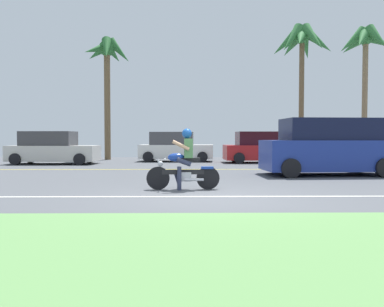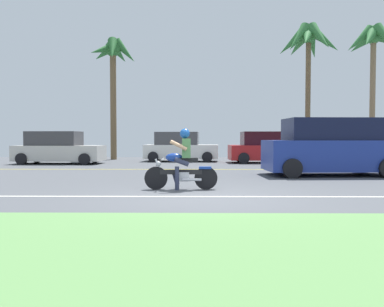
{
  "view_description": "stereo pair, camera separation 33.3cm",
  "coord_description": "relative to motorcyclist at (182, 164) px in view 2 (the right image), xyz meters",
  "views": [
    {
      "loc": [
        -0.44,
        -8.9,
        1.32
      ],
      "look_at": [
        -0.27,
        3.21,
        0.83
      ],
      "focal_mm": 38.0,
      "sensor_mm": 36.0,
      "label": 1
    },
    {
      "loc": [
        -0.11,
        -8.9,
        1.32
      ],
      "look_at": [
        -0.27,
        3.21,
        0.83
      ],
      "focal_mm": 38.0,
      "sensor_mm": 36.0,
      "label": 2
    }
  ],
  "objects": [
    {
      "name": "suv_nearby",
      "position": [
        5.0,
        3.89,
        0.3
      ],
      "size": [
        4.64,
        2.32,
        1.97
      ],
      "color": "navy",
      "rests_on": "ground"
    },
    {
      "name": "grass_median",
      "position": [
        0.51,
        -5.39,
        -0.62
      ],
      "size": [
        56.0,
        3.8,
        0.06
      ],
      "primitive_type": "cube",
      "color": "#5B8C4C",
      "rests_on": "ground"
    },
    {
      "name": "palm_tree_0",
      "position": [
        -4.58,
        13.79,
        5.14
      ],
      "size": [
        2.97,
        3.12,
        7.14
      ],
      "color": "brown",
      "rests_on": "ground"
    },
    {
      "name": "parked_car_0",
      "position": [
        -6.56,
        9.95,
        0.1
      ],
      "size": [
        4.38,
        2.06,
        1.61
      ],
      "color": "beige",
      "rests_on": "ground"
    },
    {
      "name": "parked_car_1",
      "position": [
        -0.55,
        12.08,
        0.1
      ],
      "size": [
        4.1,
        1.99,
        1.61
      ],
      "color": "white",
      "rests_on": "ground"
    },
    {
      "name": "lane_line_far",
      "position": [
        0.51,
        6.43,
        -0.65
      ],
      "size": [
        50.4,
        0.12,
        0.01
      ],
      "primitive_type": "cube",
      "color": "yellow",
      "rests_on": "ground"
    },
    {
      "name": "palm_tree_1",
      "position": [
        10.83,
        14.26,
        6.06
      ],
      "size": [
        3.74,
        3.63,
        8.0
      ],
      "color": "#846B4C",
      "rests_on": "ground"
    },
    {
      "name": "palm_tree_2",
      "position": [
        6.94,
        14.2,
        6.16
      ],
      "size": [
        3.9,
        3.94,
        8.06
      ],
      "color": "brown",
      "rests_on": "ground"
    },
    {
      "name": "parked_car_2",
      "position": [
        4.16,
        10.93,
        0.1
      ],
      "size": [
        4.41,
        2.1,
        1.61
      ],
      "color": "#AD1E1E",
      "rests_on": "ground"
    },
    {
      "name": "motorcyclist",
      "position": [
        0.0,
        0.0,
        0.0
      ],
      "size": [
        1.84,
        0.6,
        1.54
      ],
      "color": "black",
      "rests_on": "ground"
    },
    {
      "name": "lane_line_near",
      "position": [
        0.51,
        -1.23,
        -0.65
      ],
      "size": [
        50.4,
        0.12,
        0.01
      ],
      "primitive_type": "cube",
      "color": "silver",
      "rests_on": "ground"
    },
    {
      "name": "ground",
      "position": [
        0.51,
        1.71,
        -0.67
      ],
      "size": [
        56.0,
        30.0,
        0.04
      ],
      "primitive_type": "cube",
      "color": "#4C4F54"
    }
  ]
}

